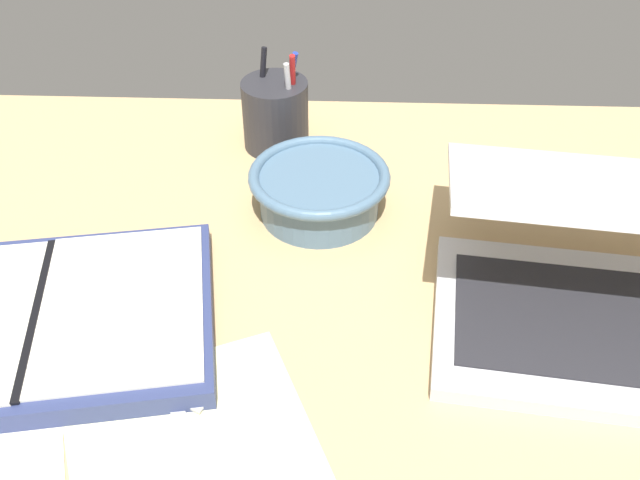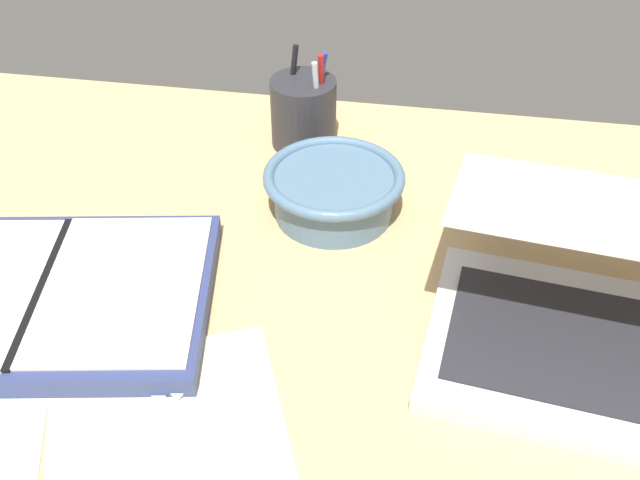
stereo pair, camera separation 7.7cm
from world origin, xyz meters
The scene contains 7 objects.
desk_top centered at (0.00, 0.00, 1.00)cm, with size 140.00×100.00×2.00cm, color tan.
laptop centered at (33.38, 3.04, 7.22)cm, with size 38.79×35.47×16.76cm.
bowl centered at (2.21, 20.43, 5.57)cm, with size 17.89×17.89×6.38cm.
pen_cup centered at (-4.67, 36.58, 7.11)cm, with size 9.44×9.44×14.65cm.
planner centered at (-26.68, -1.88, 3.43)cm, with size 40.55×31.99×3.04cm.
scissors centered at (-15.79, -6.85, 2.34)cm, with size 12.35×10.77×0.80cm.
paper_sheet_front centered at (-6.40, -19.14, 2.08)cm, with size 21.85×29.90×0.16cm, color #F4EFB2.
Camera 2 is at (12.83, -52.40, 58.25)cm, focal length 40.00 mm.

